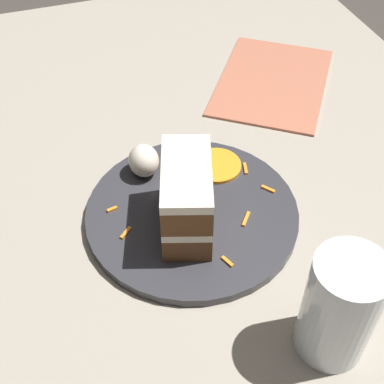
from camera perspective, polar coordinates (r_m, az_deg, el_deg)
The scene contains 9 objects.
ground_plane at distance 0.67m, azimuth 4.37°, elevation -6.62°, with size 6.00×6.00×0.00m, color #38332D.
dining_table at distance 0.67m, azimuth 4.43°, elevation -6.00°, with size 1.37×0.88×0.02m, color gray.
plate at distance 0.68m, azimuth 0.00°, elevation -2.29°, with size 0.27×0.27×0.01m, color #333338.
cake_slice at distance 0.62m, azimuth -0.58°, elevation -0.57°, with size 0.13×0.09×0.09m.
cream_dollop at distance 0.71m, azimuth -5.17°, elevation 3.36°, with size 0.04×0.04×0.04m, color silver.
orange_garnish at distance 0.73m, azimuth 2.61°, elevation 2.85°, with size 0.07×0.07×0.00m, color orange.
carrot_shreds_scatter at distance 0.69m, azimuth 1.09°, elevation -0.50°, with size 0.21×0.21×0.00m.
drinking_glass at distance 0.55m, azimuth 15.29°, elevation -12.36°, with size 0.07×0.07×0.13m.
menu_card at distance 0.92m, azimuth 8.58°, elevation 11.57°, with size 0.17×0.24×0.00m, color #B2664C.
Camera 1 is at (-0.37, 0.18, 0.53)m, focal length 50.00 mm.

